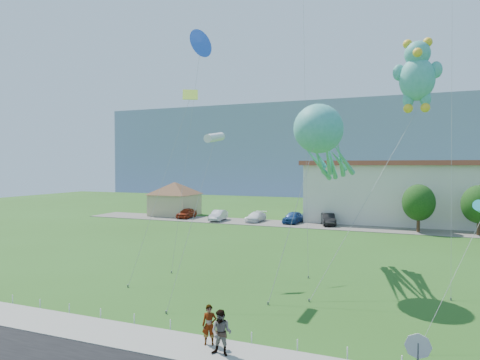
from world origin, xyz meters
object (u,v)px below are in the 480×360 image
object	(u,v)px
parked_car_blue	(293,217)
octopus_kite	(323,142)
pedestrian_left	(209,325)
parked_car_black	(328,219)
teddy_bear_kite	(417,74)
stop_sign	(418,353)
parked_car_silver	(218,215)
pavilion	(175,195)
parked_car_red	(187,213)
pedestrian_right	(221,333)
parked_car_white	(256,217)

from	to	relation	value
parked_car_blue	octopus_kite	size ratio (longest dim) A/B	0.36
pedestrian_left	octopus_kite	world-z (taller)	octopus_kite
parked_car_blue	octopus_kite	xyz separation A→B (m)	(8.86, -26.09, 8.35)
parked_car_black	teddy_bear_kite	xyz separation A→B (m)	(9.99, -22.32, 13.06)
stop_sign	parked_car_silver	size ratio (longest dim) A/B	0.59
parked_car_black	pedestrian_left	bearing A→B (deg)	-103.67
pavilion	parked_car_red	xyz separation A→B (m)	(3.38, -2.51, -2.27)
pavilion	pedestrian_right	size ratio (longest dim) A/B	5.12
stop_sign	parked_car_white	size ratio (longest dim) A/B	0.57
pedestrian_right	parked_car_blue	xyz separation A→B (m)	(-7.42, 38.98, -0.19)
pedestrian_left	parked_car_blue	xyz separation A→B (m)	(-6.54, 38.27, -0.13)
parked_car_red	teddy_bear_kite	distance (m)	39.51
pedestrian_left	parked_car_black	bearing A→B (deg)	72.62
parked_car_white	stop_sign	bearing A→B (deg)	-60.82
parked_car_red	pavilion	bearing A→B (deg)	141.57
pavilion	pedestrian_left	distance (m)	47.70
stop_sign	parked_car_white	distance (m)	44.34
parked_car_blue	teddy_bear_kite	distance (m)	29.78
parked_car_red	parked_car_silver	distance (m)	5.59
pavilion	stop_sign	size ratio (longest dim) A/B	3.68
parked_car_white	teddy_bear_kite	xyz separation A→B (m)	(19.59, -22.03, 13.15)
octopus_kite	teddy_bear_kite	xyz separation A→B (m)	(5.71, 3.62, 4.69)
parked_car_silver	octopus_kite	distance (m)	32.10
octopus_kite	teddy_bear_kite	size ratio (longest dim) A/B	0.74
stop_sign	pavilion	bearing A→B (deg)	128.44
pavilion	parked_car_silver	bearing A→B (deg)	-21.87
pedestrian_left	parked_car_red	world-z (taller)	pedestrian_left
stop_sign	parked_car_white	bearing A→B (deg)	116.24
stop_sign	pedestrian_left	world-z (taller)	stop_sign
teddy_bear_kite	parked_car_red	bearing A→B (deg)	143.89
parked_car_silver	parked_car_white	distance (m)	5.15
pedestrian_right	pavilion	bearing A→B (deg)	121.17
parked_car_silver	octopus_kite	size ratio (longest dim) A/B	0.36
parked_car_white	pedestrian_left	bearing A→B (deg)	-70.05
parked_car_silver	parked_car_black	world-z (taller)	parked_car_black
parked_car_blue	octopus_kite	world-z (taller)	octopus_kite
pedestrian_right	teddy_bear_kite	distance (m)	22.10
stop_sign	octopus_kite	xyz separation A→B (m)	(-5.71, 14.11, 7.29)
parked_car_silver	parked_car_black	size ratio (longest dim) A/B	0.97
teddy_bear_kite	pedestrian_right	bearing A→B (deg)	-113.40
parked_car_blue	parked_car_black	size ratio (longest dim) A/B	0.99
pedestrian_left	pedestrian_right	distance (m)	1.13
parked_car_silver	pedestrian_left	bearing A→B (deg)	-71.63
parked_car_white	octopus_kite	bearing A→B (deg)	-58.63
parked_car_red	parked_car_black	world-z (taller)	parked_car_black
stop_sign	parked_car_silver	distance (m)	45.84
parked_car_red	parked_car_blue	size ratio (longest dim) A/B	0.93
parked_car_red	parked_car_blue	xyz separation A→B (m)	(15.55, 0.50, 0.05)
pedestrian_right	parked_car_blue	size ratio (longest dim) A/B	0.41
stop_sign	teddy_bear_kite	bearing A→B (deg)	90.01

